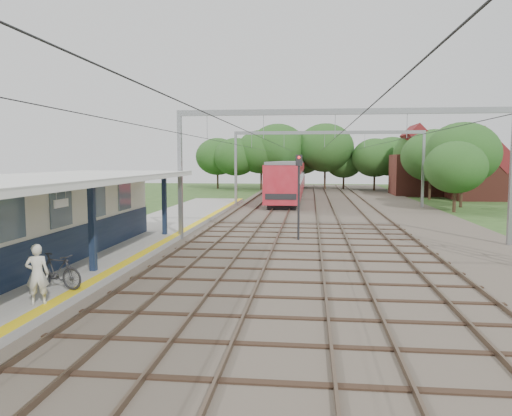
{
  "coord_description": "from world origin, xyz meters",
  "views": [
    {
      "loc": [
        1.98,
        -11.2,
        4.4
      ],
      "look_at": [
        -1.16,
        17.42,
        1.6
      ],
      "focal_mm": 35.0,
      "sensor_mm": 36.0,
      "label": 1
    }
  ],
  "objects_px": {
    "train": "(290,177)",
    "signal_post": "(299,186)",
    "bicycle": "(57,271)",
    "person": "(37,274)"
  },
  "relations": [
    {
      "from": "train",
      "to": "signal_post",
      "type": "distance_m",
      "value": 34.52
    },
    {
      "from": "person",
      "to": "signal_post",
      "type": "height_order",
      "value": "signal_post"
    },
    {
      "from": "person",
      "to": "train",
      "type": "height_order",
      "value": "train"
    },
    {
      "from": "bicycle",
      "to": "person",
      "type": "bearing_deg",
      "value": -155.01
    },
    {
      "from": "person",
      "to": "train",
      "type": "bearing_deg",
      "value": -115.8
    },
    {
      "from": "train",
      "to": "signal_post",
      "type": "xyz_separation_m",
      "value": [
        1.85,
        -34.46,
        0.73
      ]
    },
    {
      "from": "person",
      "to": "bicycle",
      "type": "height_order",
      "value": "person"
    },
    {
      "from": "signal_post",
      "to": "train",
      "type": "bearing_deg",
      "value": 75.03
    },
    {
      "from": "train",
      "to": "signal_post",
      "type": "height_order",
      "value": "signal_post"
    },
    {
      "from": "train",
      "to": "bicycle",
      "type": "bearing_deg",
      "value": -96.65
    }
  ]
}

